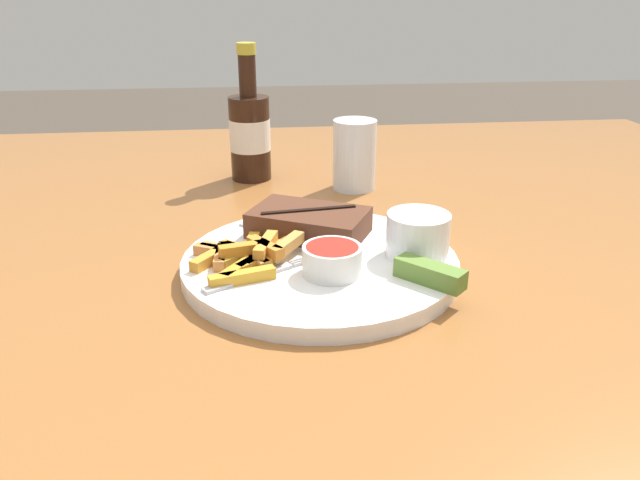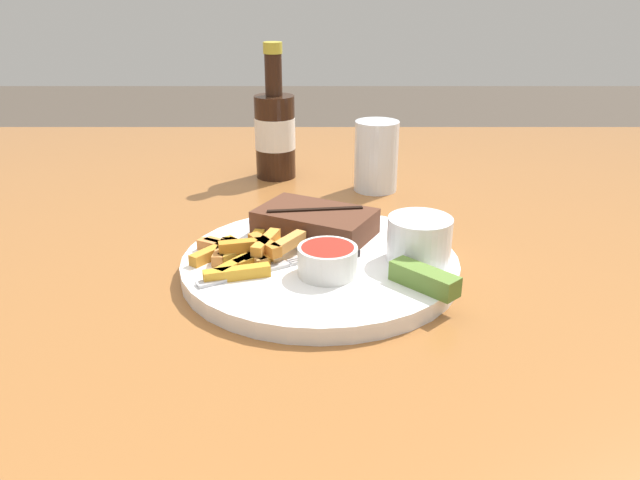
# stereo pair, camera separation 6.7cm
# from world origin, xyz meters

# --- Properties ---
(dining_table) EXTENTS (1.56, 1.43, 0.75)m
(dining_table) POSITION_xyz_m (0.00, 0.00, 0.69)
(dining_table) COLOR #935B2D
(dining_table) RESTS_ON ground_plane
(dinner_plate) EXTENTS (0.30, 0.30, 0.02)m
(dinner_plate) POSITION_xyz_m (0.00, 0.00, 0.76)
(dinner_plate) COLOR white
(dinner_plate) RESTS_ON dining_table
(steak_portion) EXTENTS (0.15, 0.13, 0.03)m
(steak_portion) POSITION_xyz_m (-0.01, 0.07, 0.78)
(steak_portion) COLOR #512D1E
(steak_portion) RESTS_ON dinner_plate
(fries_pile) EXTENTS (0.12, 0.12, 0.02)m
(fries_pile) POSITION_xyz_m (-0.08, -0.01, 0.78)
(fries_pile) COLOR orange
(fries_pile) RESTS_ON dinner_plate
(coleslaw_cup) EXTENTS (0.07, 0.07, 0.05)m
(coleslaw_cup) POSITION_xyz_m (0.11, -0.01, 0.80)
(coleslaw_cup) COLOR white
(coleslaw_cup) RESTS_ON dinner_plate
(dipping_sauce_cup) EXTENTS (0.06, 0.06, 0.03)m
(dipping_sauce_cup) POSITION_xyz_m (0.01, -0.04, 0.78)
(dipping_sauce_cup) COLOR silver
(dipping_sauce_cup) RESTS_ON dinner_plate
(pickle_spear) EXTENTS (0.07, 0.07, 0.02)m
(pickle_spear) POSITION_xyz_m (0.10, -0.07, 0.78)
(pickle_spear) COLOR #567A2D
(pickle_spear) RESTS_ON dinner_plate
(fork_utensil) EXTENTS (0.12, 0.08, 0.00)m
(fork_utensil) POSITION_xyz_m (-0.07, -0.04, 0.77)
(fork_utensil) COLOR #B7B7BC
(fork_utensil) RESTS_ON dinner_plate
(knife_utensil) EXTENTS (0.13, 0.13, 0.01)m
(knife_utensil) POSITION_xyz_m (-0.01, 0.04, 0.77)
(knife_utensil) COLOR #B7B7BC
(knife_utensil) RESTS_ON dinner_plate
(beer_bottle) EXTENTS (0.06, 0.06, 0.21)m
(beer_bottle) POSITION_xyz_m (-0.07, 0.36, 0.82)
(beer_bottle) COLOR black
(beer_bottle) RESTS_ON dining_table
(drinking_glass) EXTENTS (0.06, 0.06, 0.10)m
(drinking_glass) POSITION_xyz_m (0.08, 0.29, 0.80)
(drinking_glass) COLOR silver
(drinking_glass) RESTS_ON dining_table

